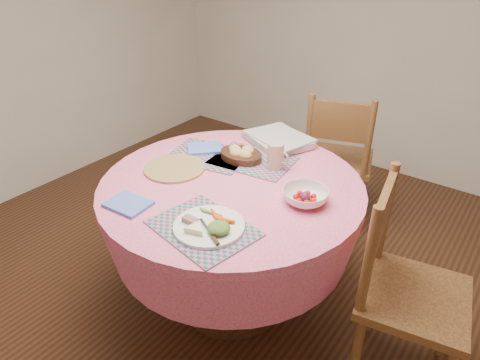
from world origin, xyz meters
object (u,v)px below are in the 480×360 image
object	(u,v)px
chair_back	(338,157)
fruit_bowl	(305,196)
wicker_trivet	(175,168)
dining_table	(232,217)
chair_right	(403,285)
dinner_plate	(209,226)
bread_bowl	(241,154)
latte_mug	(276,156)

from	to	relation	value
chair_back	fruit_bowl	bearing A→B (deg)	87.62
chair_back	fruit_bowl	distance (m)	1.05
wicker_trivet	chair_back	bearing A→B (deg)	70.36
dining_table	wicker_trivet	world-z (taller)	wicker_trivet
dining_table	chair_right	bearing A→B (deg)	6.74
wicker_trivet	dinner_plate	size ratio (longest dim) A/B	1.06
wicker_trivet	dining_table	bearing A→B (deg)	11.92
dining_table	wicker_trivet	distance (m)	0.37
dining_table	wicker_trivet	size ratio (longest dim) A/B	4.13
fruit_bowl	dining_table	bearing A→B (deg)	-171.65
chair_right	bread_bowl	xyz separation A→B (m)	(-0.92, 0.12, 0.29)
wicker_trivet	bread_bowl	bearing A→B (deg)	53.94
dinner_plate	latte_mug	world-z (taller)	latte_mug
bread_bowl	dining_table	bearing A→B (deg)	-64.44
chair_back	chair_right	bearing A→B (deg)	110.15
chair_back	latte_mug	distance (m)	0.85
wicker_trivet	fruit_bowl	bearing A→B (deg)	10.00
fruit_bowl	chair_back	bearing A→B (deg)	105.83
dining_table	chair_back	xyz separation A→B (m)	(0.08, 1.03, -0.06)
chair_back	wicker_trivet	size ratio (longest dim) A/B	3.14
wicker_trivet	latte_mug	bearing A→B (deg)	37.43
bread_bowl	fruit_bowl	size ratio (longest dim) A/B	1.01
dining_table	fruit_bowl	size ratio (longest dim) A/B	5.42
dinner_plate	chair_back	bearing A→B (deg)	93.14
dinner_plate	dining_table	bearing A→B (deg)	114.63
bread_bowl	latte_mug	distance (m)	0.20
chair_back	bread_bowl	xyz separation A→B (m)	(-0.19, -0.81, 0.29)
dinner_plate	fruit_bowl	distance (m)	0.45
dinner_plate	wicker_trivet	bearing A→B (deg)	148.71
fruit_bowl	bread_bowl	bearing A→B (deg)	160.74
chair_back	fruit_bowl	xyz separation A→B (m)	(0.28, -0.97, 0.29)
latte_mug	fruit_bowl	distance (m)	0.33
wicker_trivet	fruit_bowl	distance (m)	0.68
chair_right	wicker_trivet	world-z (taller)	chair_right
bread_bowl	fruit_bowl	distance (m)	0.49
latte_mug	fruit_bowl	xyz separation A→B (m)	(0.27, -0.19, -0.04)
dining_table	chair_back	size ratio (longest dim) A/B	1.31
dining_table	fruit_bowl	distance (m)	0.43
latte_mug	wicker_trivet	bearing A→B (deg)	-142.57
chair_right	bread_bowl	bearing A→B (deg)	72.48
chair_right	latte_mug	size ratio (longest dim) A/B	7.36
chair_right	wicker_trivet	xyz separation A→B (m)	(-1.12, -0.16, 0.26)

